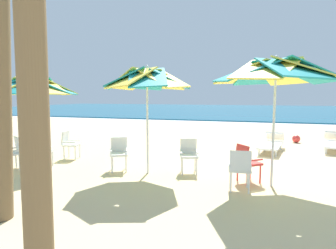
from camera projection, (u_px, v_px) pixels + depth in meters
ground_plane at (266, 159)px, 8.29m from camera, size 80.00×80.00×0.00m
sea at (254, 110)px, 36.80m from camera, size 80.00×36.00×0.10m
surf_foam at (257, 123)px, 19.41m from camera, size 80.00×0.70×0.01m
beach_umbrella_0 at (276, 72)px, 5.58m from camera, size 2.62×2.62×2.77m
plastic_chair_0 at (240, 167)px, 5.47m from camera, size 0.48×0.51×0.87m
plastic_chair_1 at (247, 161)px, 6.04m from camera, size 0.63×0.63×0.87m
beach_umbrella_1 at (147, 80)px, 6.56m from camera, size 2.18×2.18×2.69m
plastic_chair_2 at (119, 151)px, 7.05m from camera, size 0.59×0.61×0.87m
plastic_chair_3 at (189, 153)px, 6.84m from camera, size 0.55×0.57×0.87m
beach_umbrella_2 at (33, 87)px, 7.47m from camera, size 2.43×2.43×2.53m
plastic_chair_4 at (13, 151)px, 7.05m from camera, size 0.61×0.62×0.87m
plastic_chair_5 at (69, 143)px, 8.34m from camera, size 0.56×0.53×0.87m
plastic_chair_6 at (42, 150)px, 7.21m from camera, size 0.57×0.59×0.87m
sun_lounger_0 at (334, 143)px, 9.62m from camera, size 1.09×2.23×0.62m
sun_lounger_1 at (271, 144)px, 9.45m from camera, size 1.05×2.23×0.62m
beach_ball at (296, 139)px, 11.25m from camera, size 0.32×0.32×0.32m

